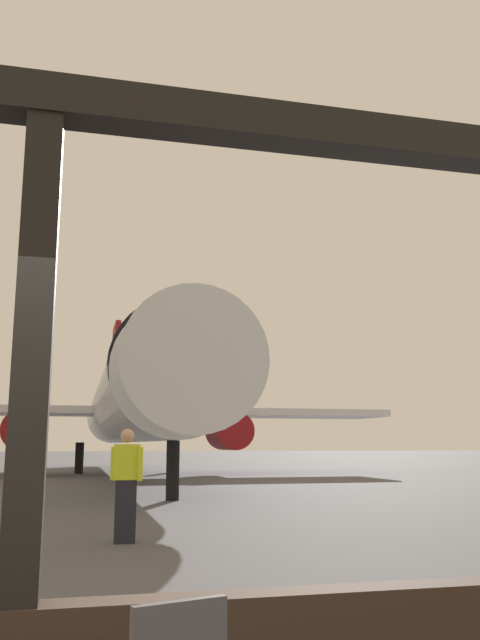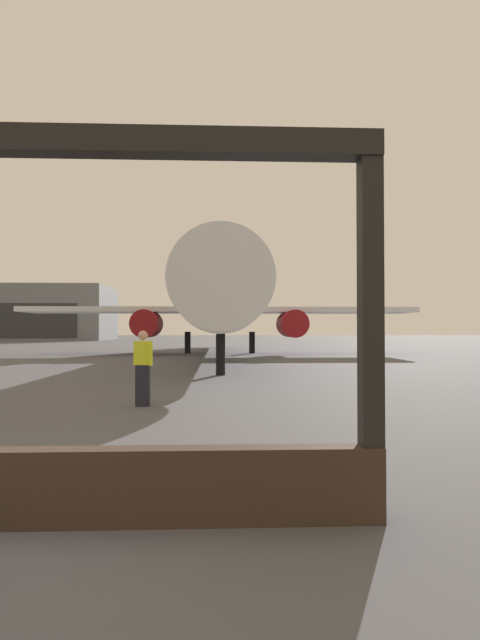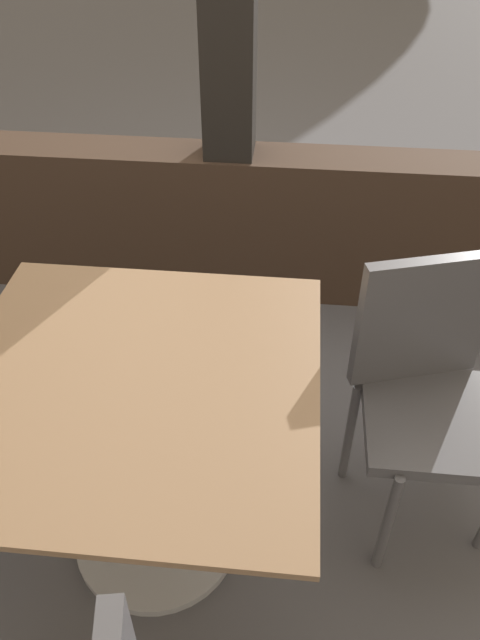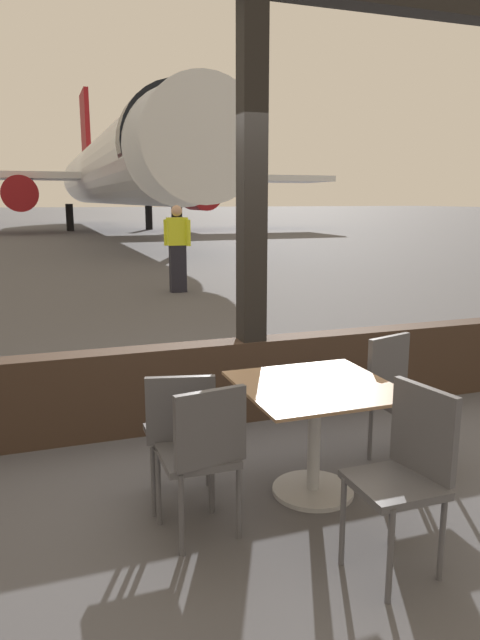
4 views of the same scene
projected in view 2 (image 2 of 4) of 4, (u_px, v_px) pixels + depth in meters
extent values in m
plane|color=#4C4C51|center=(188.00, 349.00, 44.36)|extent=(220.00, 220.00, 0.00)
cube|color=black|center=(371.00, 339.00, 4.61)|extent=(0.20, 0.20, 3.36)
cylinder|color=silver|center=(220.00, 306.00, 35.27)|extent=(3.72, 33.81, 3.72)
cone|color=silver|center=(221.00, 280.00, 17.09)|extent=(3.54, 2.60, 3.54)
cylinder|color=black|center=(221.00, 281.00, 18.99)|extent=(3.80, 0.90, 3.80)
cube|color=silver|center=(117.00, 310.00, 35.75)|extent=(12.93, 4.20, 0.36)
cube|color=silver|center=(321.00, 310.00, 36.36)|extent=(12.93, 4.20, 0.36)
cylinder|color=maroon|center=(147.00, 324.00, 34.43)|extent=(1.90, 3.20, 1.90)
cylinder|color=maroon|center=(292.00, 324.00, 34.85)|extent=(1.90, 3.20, 1.90)
cube|color=maroon|center=(220.00, 271.00, 50.74)|extent=(0.36, 4.40, 5.20)
cylinder|color=black|center=(221.00, 354.00, 19.23)|extent=(0.36, 0.36, 1.60)
cylinder|color=black|center=(188.00, 343.00, 36.91)|extent=(0.44, 0.44, 1.60)
cylinder|color=black|center=(252.00, 342.00, 37.11)|extent=(0.44, 0.44, 1.60)
cube|color=black|center=(143.00, 385.00, 11.48)|extent=(0.32, 0.20, 0.95)
cube|color=yellow|center=(143.00, 353.00, 11.49)|extent=(0.40, 0.22, 0.55)
sphere|color=tan|center=(143.00, 335.00, 11.50)|extent=(0.22, 0.22, 0.22)
cylinder|color=yellow|center=(151.00, 354.00, 11.36)|extent=(0.09, 0.09, 0.52)
cylinder|color=yellow|center=(135.00, 354.00, 11.62)|extent=(0.09, 0.09, 0.52)
cube|color=slate|center=(43.00, 313.00, 84.13)|extent=(22.30, 14.43, 9.03)
cube|color=#2D2D33|center=(26.00, 321.00, 76.85)|extent=(15.61, 0.10, 5.42)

